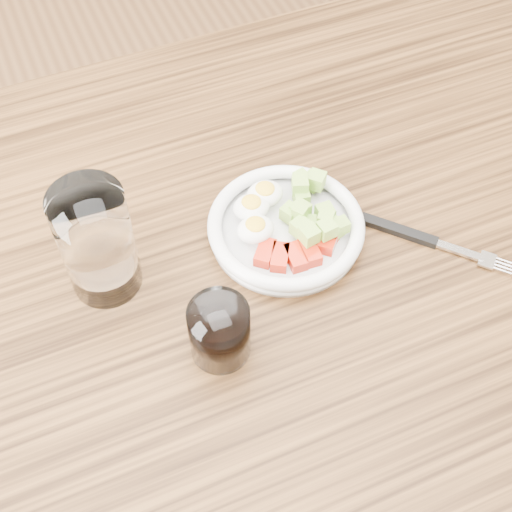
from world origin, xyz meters
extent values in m
plane|color=brown|center=(0.00, 0.00, 0.00)|extent=(4.00, 4.00, 0.00)
cube|color=brown|center=(0.65, 0.35, 0.36)|extent=(0.07, 0.07, 0.73)
cube|color=#583618|center=(0.00, 0.00, 0.75)|extent=(1.50, 0.90, 0.04)
cylinder|color=white|center=(0.04, 0.05, 0.78)|extent=(0.18, 0.18, 0.01)
torus|color=white|center=(0.04, 0.05, 0.79)|extent=(0.19, 0.19, 0.02)
cube|color=red|center=(0.00, 0.02, 0.79)|extent=(0.04, 0.04, 0.02)
cube|color=red|center=(0.02, 0.01, 0.79)|extent=(0.03, 0.04, 0.02)
cube|color=red|center=(0.04, 0.00, 0.79)|extent=(0.02, 0.04, 0.02)
cube|color=red|center=(0.05, 0.00, 0.79)|extent=(0.02, 0.04, 0.02)
cube|color=red|center=(0.07, 0.01, 0.79)|extent=(0.04, 0.04, 0.02)
cube|color=red|center=(0.08, 0.02, 0.79)|extent=(0.04, 0.04, 0.02)
ellipsoid|color=white|center=(0.01, 0.08, 0.80)|extent=(0.05, 0.04, 0.02)
ellipsoid|color=yellow|center=(0.01, 0.08, 0.81)|extent=(0.02, 0.02, 0.01)
ellipsoid|color=white|center=(0.04, 0.09, 0.80)|extent=(0.05, 0.04, 0.02)
ellipsoid|color=yellow|center=(0.04, 0.09, 0.81)|extent=(0.02, 0.02, 0.01)
ellipsoid|color=white|center=(0.01, 0.05, 0.80)|extent=(0.05, 0.04, 0.02)
ellipsoid|color=yellow|center=(0.01, 0.05, 0.81)|extent=(0.02, 0.02, 0.01)
cube|color=#9DC34B|center=(0.07, 0.05, 0.80)|extent=(0.03, 0.03, 0.02)
cube|color=#9DC34B|center=(0.08, 0.01, 0.81)|extent=(0.02, 0.02, 0.02)
cube|color=#9DC34B|center=(0.10, 0.01, 0.80)|extent=(0.02, 0.02, 0.02)
cube|color=#9DC34B|center=(0.09, 0.04, 0.80)|extent=(0.02, 0.02, 0.02)
cube|color=#9DC34B|center=(0.09, 0.03, 0.80)|extent=(0.03, 0.03, 0.02)
cube|color=#9DC34B|center=(0.06, 0.04, 0.81)|extent=(0.02, 0.02, 0.02)
cube|color=#9DC34B|center=(0.10, 0.08, 0.80)|extent=(0.03, 0.03, 0.02)
cube|color=#9DC34B|center=(0.07, 0.03, 0.79)|extent=(0.02, 0.02, 0.02)
cube|color=#9DC34B|center=(0.08, 0.08, 0.81)|extent=(0.02, 0.02, 0.02)
cube|color=#9DC34B|center=(0.09, 0.10, 0.80)|extent=(0.02, 0.02, 0.02)
cube|color=#9DC34B|center=(0.09, 0.01, 0.80)|extent=(0.02, 0.02, 0.02)
cube|color=#9DC34B|center=(0.06, 0.01, 0.81)|extent=(0.02, 0.02, 0.02)
cube|color=#9DC34B|center=(0.08, 0.08, 0.79)|extent=(0.02, 0.02, 0.02)
cube|color=#9DC34B|center=(0.10, 0.09, 0.79)|extent=(0.03, 0.03, 0.02)
cube|color=#9DC34B|center=(0.05, 0.06, 0.80)|extent=(0.03, 0.03, 0.02)
cube|color=#9DC34B|center=(0.05, 0.03, 0.80)|extent=(0.03, 0.03, 0.02)
cube|color=black|center=(0.17, -0.01, 0.77)|extent=(0.08, 0.08, 0.01)
cube|color=silver|center=(0.22, -0.06, 0.77)|extent=(0.05, 0.05, 0.00)
cube|color=silver|center=(0.25, -0.09, 0.77)|extent=(0.03, 0.03, 0.00)
cylinder|color=silver|center=(0.26, -0.11, 0.77)|extent=(0.03, 0.03, 0.00)
cylinder|color=silver|center=(0.26, -0.11, 0.77)|extent=(0.03, 0.03, 0.00)
cylinder|color=silver|center=(0.27, -0.10, 0.77)|extent=(0.03, 0.03, 0.00)
cylinder|color=silver|center=(0.27, -0.10, 0.77)|extent=(0.03, 0.03, 0.00)
cylinder|color=white|center=(-0.17, 0.07, 0.84)|extent=(0.08, 0.08, 0.15)
cylinder|color=white|center=(-0.09, -0.07, 0.81)|extent=(0.07, 0.07, 0.07)
cylinder|color=black|center=(-0.09, -0.07, 0.81)|extent=(0.06, 0.06, 0.06)
camera|label=1|loc=(-0.20, -0.43, 1.46)|focal=50.00mm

